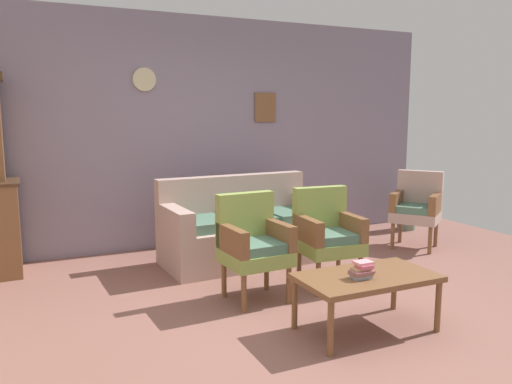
{
  "coord_description": "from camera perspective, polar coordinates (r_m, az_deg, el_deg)",
  "views": [
    {
      "loc": [
        -1.9,
        -3.2,
        1.57
      ],
      "look_at": [
        0.07,
        1.05,
        0.85
      ],
      "focal_mm": 35.73,
      "sensor_mm": 36.0,
      "label": 1
    }
  ],
  "objects": [
    {
      "name": "coffee_table",
      "position": [
        3.82,
        12.29,
        -9.68
      ],
      "size": [
        1.0,
        0.56,
        0.42
      ],
      "color": "brown",
      "rests_on": "ground"
    },
    {
      "name": "floor_vase_by_wall",
      "position": [
        7.26,
        16.53,
        -1.59
      ],
      "size": [
        0.24,
        0.24,
        0.63
      ],
      "primitive_type": "cylinder",
      "color": "slate",
      "rests_on": "ground"
    },
    {
      "name": "book_stack_on_table",
      "position": [
        3.71,
        11.78,
        -8.59
      ],
      "size": [
        0.16,
        0.12,
        0.12
      ],
      "color": "#9199B1",
      "rests_on": "coffee_table"
    },
    {
      "name": "armchair_by_doorway",
      "position": [
        4.7,
        7.96,
        -4.51
      ],
      "size": [
        0.55,
        0.52,
        0.9
      ],
      "color": "#849947",
      "rests_on": "ground"
    },
    {
      "name": "ground_plane",
      "position": [
        4.04,
        5.55,
        -14.17
      ],
      "size": [
        7.68,
        7.68,
        0.0
      ],
      "primitive_type": "plane",
      "color": "#84564C"
    },
    {
      "name": "wingback_chair_by_fireplace",
      "position": [
        6.29,
        17.54,
        -1.48
      ],
      "size": [
        0.7,
        0.71,
        0.9
      ],
      "color": "tan",
      "rests_on": "ground"
    },
    {
      "name": "wall_back_with_decor",
      "position": [
        6.14,
        -6.8,
        6.64
      ],
      "size": [
        6.4,
        0.09,
        2.7
      ],
      "color": "gray",
      "rests_on": "ground"
    },
    {
      "name": "armchair_near_couch_end",
      "position": [
        4.32,
        -0.32,
        -5.61
      ],
      "size": [
        0.55,
        0.52,
        0.9
      ],
      "color": "#849947",
      "rests_on": "ground"
    },
    {
      "name": "floral_couch",
      "position": [
        5.48,
        -1.37,
        -4.37
      ],
      "size": [
        1.77,
        0.88,
        0.9
      ],
      "color": "tan",
      "rests_on": "ground"
    }
  ]
}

